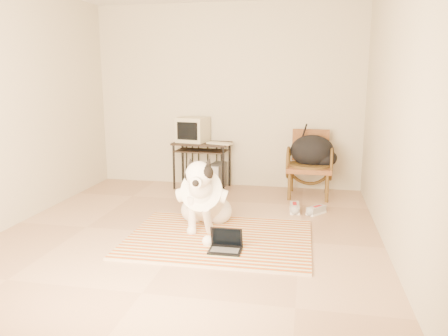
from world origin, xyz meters
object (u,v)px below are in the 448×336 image
(dog, at_px, (204,198))
(crt_monitor, at_px, (193,130))
(pc_tower, at_px, (217,176))
(rattan_chair, at_px, (309,163))
(backpack, at_px, (314,152))
(laptop, at_px, (226,245))
(computer_desk, at_px, (202,149))

(dog, distance_m, crt_monitor, 1.99)
(pc_tower, relative_size, rattan_chair, 0.47)
(crt_monitor, height_order, backpack, crt_monitor)
(dog, xyz_separation_m, rattan_chair, (1.12, 1.63, 0.11))
(rattan_chair, relative_size, backpack, 1.42)
(laptop, xyz_separation_m, computer_desk, (-0.82, 2.38, 0.52))
(laptop, xyz_separation_m, pc_tower, (-0.58, 2.35, 0.12))
(dog, height_order, rattan_chair, rattan_chair)
(laptop, height_order, pc_tower, pc_tower)
(rattan_chair, bearing_deg, backpack, 3.57)
(laptop, distance_m, pc_tower, 2.43)
(computer_desk, bearing_deg, pc_tower, -6.72)
(crt_monitor, distance_m, rattan_chair, 1.78)
(laptop, distance_m, backpack, 2.45)
(laptop, distance_m, crt_monitor, 2.73)
(computer_desk, xyz_separation_m, rattan_chair, (1.58, -0.14, -0.13))
(crt_monitor, relative_size, pc_tower, 1.10)
(laptop, relative_size, computer_desk, 0.36)
(crt_monitor, bearing_deg, dog, -71.59)
(laptop, bearing_deg, crt_monitor, 111.63)
(rattan_chair, bearing_deg, crt_monitor, 173.75)
(laptop, relative_size, rattan_chair, 0.34)
(computer_desk, distance_m, rattan_chair, 1.59)
(rattan_chair, bearing_deg, pc_tower, 175.28)
(computer_desk, relative_size, pc_tower, 2.01)
(backpack, bearing_deg, rattan_chair, -176.43)
(computer_desk, bearing_deg, laptop, -71.06)
(computer_desk, relative_size, rattan_chair, 0.93)
(pc_tower, relative_size, backpack, 0.66)
(dog, height_order, backpack, dog)
(backpack, bearing_deg, dog, -125.80)
(pc_tower, distance_m, backpack, 1.47)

